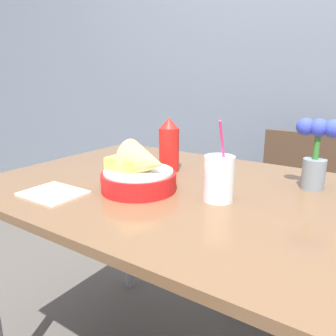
{
  "coord_description": "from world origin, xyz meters",
  "views": [
    {
      "loc": [
        0.47,
        -0.82,
        1.09
      ],
      "look_at": [
        -0.06,
        -0.03,
        0.83
      ],
      "focal_mm": 35.0,
      "sensor_mm": 36.0,
      "label": 1
    }
  ],
  "objects_px": {
    "ketchup_bottle": "(169,145)",
    "flower_vase": "(316,150)",
    "chair_far_window": "(295,202)",
    "drink_cup": "(219,180)",
    "food_basket": "(140,173)"
  },
  "relations": [
    {
      "from": "chair_far_window",
      "to": "drink_cup",
      "type": "xyz_separation_m",
      "value": [
        -0.03,
        -0.84,
        0.33
      ]
    },
    {
      "from": "chair_far_window",
      "to": "ketchup_bottle",
      "type": "distance_m",
      "value": 0.82
    },
    {
      "from": "food_basket",
      "to": "drink_cup",
      "type": "bearing_deg",
      "value": 13.73
    },
    {
      "from": "food_basket",
      "to": "ketchup_bottle",
      "type": "bearing_deg",
      "value": 102.79
    },
    {
      "from": "food_basket",
      "to": "flower_vase",
      "type": "bearing_deg",
      "value": 35.77
    },
    {
      "from": "food_basket",
      "to": "ketchup_bottle",
      "type": "relative_size",
      "value": 1.16
    },
    {
      "from": "flower_vase",
      "to": "drink_cup",
      "type": "bearing_deg",
      "value": -128.09
    },
    {
      "from": "chair_far_window",
      "to": "food_basket",
      "type": "bearing_deg",
      "value": -105.74
    },
    {
      "from": "ketchup_bottle",
      "to": "flower_vase",
      "type": "relative_size",
      "value": 0.91
    },
    {
      "from": "ketchup_bottle",
      "to": "food_basket",
      "type": "bearing_deg",
      "value": -77.21
    },
    {
      "from": "food_basket",
      "to": "drink_cup",
      "type": "height_order",
      "value": "drink_cup"
    },
    {
      "from": "food_basket",
      "to": "ketchup_bottle",
      "type": "xyz_separation_m",
      "value": [
        -0.05,
        0.23,
        0.04
      ]
    },
    {
      "from": "chair_far_window",
      "to": "food_basket",
      "type": "xyz_separation_m",
      "value": [
        -0.25,
        -0.9,
        0.33
      ]
    },
    {
      "from": "ketchup_bottle",
      "to": "drink_cup",
      "type": "bearing_deg",
      "value": -32.25
    },
    {
      "from": "drink_cup",
      "to": "flower_vase",
      "type": "xyz_separation_m",
      "value": [
        0.19,
        0.24,
        0.06
      ]
    }
  ]
}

